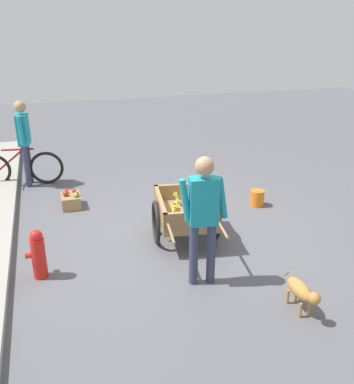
{
  "coord_description": "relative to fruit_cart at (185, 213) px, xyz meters",
  "views": [
    {
      "loc": [
        -5.65,
        1.65,
        3.13
      ],
      "look_at": [
        -0.05,
        -0.07,
        0.75
      ],
      "focal_mm": 40.74,
      "sensor_mm": 36.0,
      "label": 1
    }
  ],
  "objects": [
    {
      "name": "apple_crate",
      "position": [
        1.74,
        1.55,
        -0.31
      ],
      "size": [
        0.44,
        0.32,
        0.32
      ],
      "color": "#99754C",
      "rests_on": "ground"
    },
    {
      "name": "bicycle",
      "position": [
        3.11,
        2.4,
        -0.08
      ],
      "size": [
        0.46,
        1.65,
        0.85
      ],
      "color": "black",
      "rests_on": "ground"
    },
    {
      "name": "fire_hydrant",
      "position": [
        -0.42,
        2.09,
        -0.1
      ],
      "size": [
        0.25,
        0.25,
        0.67
      ],
      "color": "red",
      "rests_on": "ground"
    },
    {
      "name": "dog",
      "position": [
        -2.02,
        -0.71,
        -0.16
      ],
      "size": [
        0.67,
        0.19,
        0.4
      ],
      "color": "#AD7A38",
      "rests_on": "ground"
    },
    {
      "name": "plastic_bucket",
      "position": [
        0.82,
        -1.6,
        -0.29
      ],
      "size": [
        0.24,
        0.24,
        0.28
      ],
      "primitive_type": "cylinder",
      "color": "orange",
      "rests_on": "ground"
    },
    {
      "name": "ground_plane",
      "position": [
        0.13,
        0.18,
        -0.43
      ],
      "size": [
        24.0,
        24.0,
        0.0
      ],
      "primitive_type": "plane",
      "color": "#56565B"
    },
    {
      "name": "fruit_cart",
      "position": [
        0.0,
        0.0,
        0.0
      ],
      "size": [
        1.74,
        1.02,
        0.69
      ],
      "color": "#937047",
      "rests_on": "ground"
    },
    {
      "name": "cyclist_person",
      "position": [
        3.09,
        2.25,
        0.57
      ],
      "size": [
        0.52,
        0.24,
        1.67
      ],
      "color": "#333851",
      "rests_on": "ground"
    },
    {
      "name": "vendor_person",
      "position": [
        -1.14,
        0.15,
        0.56
      ],
      "size": [
        0.24,
        0.6,
        1.65
      ],
      "color": "#333851",
      "rests_on": "ground"
    }
  ]
}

